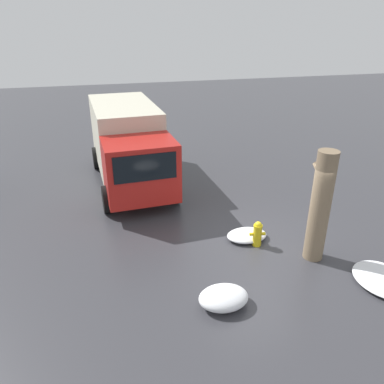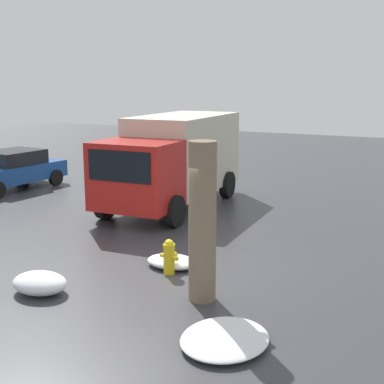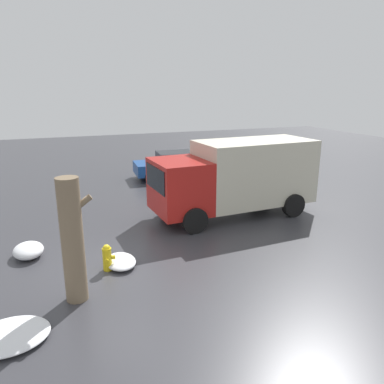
% 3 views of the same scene
% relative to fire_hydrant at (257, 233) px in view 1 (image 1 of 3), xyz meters
% --- Properties ---
extents(ground_plane, '(60.00, 60.00, 0.00)m').
position_rel_fire_hydrant_xyz_m(ground_plane, '(-0.00, 0.00, -0.38)').
color(ground_plane, '#38383D').
extents(fire_hydrant, '(0.35, 0.45, 0.75)m').
position_rel_fire_hydrant_xyz_m(fire_hydrant, '(0.00, 0.00, 0.00)').
color(fire_hydrant, yellow).
rests_on(fire_hydrant, ground_plane).
extents(tree_trunk, '(0.77, 0.51, 2.96)m').
position_rel_fire_hydrant_xyz_m(tree_trunk, '(-0.90, -1.21, 1.11)').
color(tree_trunk, '#7F6B51').
rests_on(tree_trunk, ground_plane).
extents(delivery_truck, '(6.41, 2.78, 2.87)m').
position_rel_fire_hydrant_xyz_m(delivery_truck, '(5.45, 2.89, 1.18)').
color(delivery_truck, red).
rests_on(delivery_truck, ground_plane).
extents(snow_pile_by_hydrant, '(0.83, 1.16, 0.23)m').
position_rel_fire_hydrant_xyz_m(snow_pile_by_hydrant, '(0.38, 0.14, -0.27)').
color(snow_pile_by_hydrant, white).
rests_on(snow_pile_by_hydrant, ground_plane).
extents(snow_pile_curbside, '(0.86, 1.12, 0.40)m').
position_rel_fire_hydrant_xyz_m(snow_pile_curbside, '(-2.05, 1.69, -0.18)').
color(snow_pile_curbside, white).
rests_on(snow_pile_curbside, ground_plane).
extents(snow_pile_by_tree, '(1.57, 1.34, 0.18)m').
position_rel_fire_hydrant_xyz_m(snow_pile_by_tree, '(-2.30, -2.28, -0.29)').
color(snow_pile_by_tree, white).
rests_on(snow_pile_by_tree, ground_plane).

